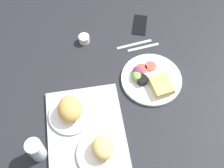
{
  "coord_description": "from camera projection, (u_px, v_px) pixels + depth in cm",
  "views": [
    {
      "loc": [
        -60.19,
        17.64,
        112.02
      ],
      "look_at": [
        2.0,
        3.0,
        4.0
      ],
      "focal_mm": 43.41,
      "sensor_mm": 36.0,
      "label": 1
    }
  ],
  "objects": [
    {
      "name": "bread_plate_near",
      "position": [
        103.0,
        150.0,
        1.09
      ],
      "size": [
        21.33,
        21.33,
        8.36
      ],
      "color": "white",
      "rests_on": "serving_tray"
    },
    {
      "name": "fork",
      "position": [
        143.0,
        47.0,
        1.41
      ],
      "size": [
        2.23,
        17.05,
        0.5
      ],
      "primitive_type": "cube",
      "rotation": [
        0.0,
        0.0,
        1.62
      ],
      "color": "#B7B7BC",
      "rests_on": "ground_plane"
    },
    {
      "name": "plate_with_salad",
      "position": [
        151.0,
        79.0,
        1.3
      ],
      "size": [
        29.18,
        29.18,
        5.4
      ],
      "color": "white",
      "rests_on": "ground_plane"
    },
    {
      "name": "serving_tray",
      "position": [
        87.0,
        134.0,
        1.16
      ],
      "size": [
        47.08,
        35.9,
        1.6
      ],
      "primitive_type": "cube",
      "rotation": [
        0.0,
        0.0,
        -0.07
      ],
      "color": "#9EA0A3",
      "rests_on": "ground_plane"
    },
    {
      "name": "bread_plate_far",
      "position": [
        70.0,
        111.0,
        1.17
      ],
      "size": [
        19.37,
        19.37,
        9.75
      ],
      "color": "white",
      "rests_on": "serving_tray"
    },
    {
      "name": "espresso_cup",
      "position": [
        84.0,
        39.0,
        1.42
      ],
      "size": [
        5.6,
        5.6,
        4.0
      ],
      "primitive_type": "cylinder",
      "color": "silver",
      "rests_on": "ground_plane"
    },
    {
      "name": "cell_phone",
      "position": [
        140.0,
        25.0,
        1.49
      ],
      "size": [
        16.03,
        11.96,
        0.8
      ],
      "primitive_type": "cube",
      "rotation": [
        0.0,
        0.0,
        -0.37
      ],
      "color": "black",
      "rests_on": "ground_plane"
    },
    {
      "name": "ground_plane",
      "position": [
        119.0,
        92.0,
        1.3
      ],
      "size": [
        190.0,
        150.0,
        3.0
      ],
      "primitive_type": "cube",
      "color": "black"
    },
    {
      "name": "drinking_glass",
      "position": [
        36.0,
        150.0,
        1.08
      ],
      "size": [
        6.5,
        6.5,
        12.2
      ],
      "primitive_type": "cylinder",
      "color": "silver",
      "rests_on": "ground_plane"
    },
    {
      "name": "knife",
      "position": [
        134.0,
        44.0,
        1.42
      ],
      "size": [
        2.61,
        19.05,
        0.5
      ],
      "primitive_type": "cube",
      "rotation": [
        0.0,
        0.0,
        1.63
      ],
      "color": "#B7B7BC",
      "rests_on": "ground_plane"
    }
  ]
}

